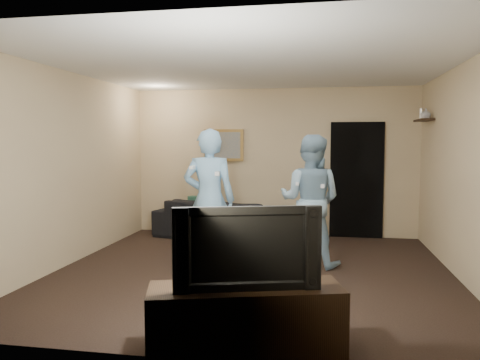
% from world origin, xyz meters
% --- Properties ---
extents(ground, '(5.00, 5.00, 0.00)m').
position_xyz_m(ground, '(0.00, 0.00, 0.00)').
color(ground, black).
rests_on(ground, ground).
extents(ceiling, '(5.00, 5.00, 0.04)m').
position_xyz_m(ceiling, '(0.00, 0.00, 2.60)').
color(ceiling, silver).
rests_on(ceiling, wall_back).
extents(wall_back, '(5.00, 0.04, 2.60)m').
position_xyz_m(wall_back, '(0.00, 2.50, 1.30)').
color(wall_back, tan).
rests_on(wall_back, ground).
extents(wall_front, '(5.00, 0.04, 2.60)m').
position_xyz_m(wall_front, '(0.00, -2.50, 1.30)').
color(wall_front, tan).
rests_on(wall_front, ground).
extents(wall_left, '(0.04, 5.00, 2.60)m').
position_xyz_m(wall_left, '(-2.50, 0.00, 1.30)').
color(wall_left, tan).
rests_on(wall_left, ground).
extents(wall_right, '(0.04, 5.00, 2.60)m').
position_xyz_m(wall_right, '(2.50, 0.00, 1.30)').
color(wall_right, tan).
rests_on(wall_right, ground).
extents(sofa, '(2.42, 1.41, 0.66)m').
position_xyz_m(sofa, '(-0.85, 1.99, 0.33)').
color(sofa, black).
rests_on(sofa, ground).
extents(throw_pillow, '(0.49, 0.29, 0.47)m').
position_xyz_m(throw_pillow, '(-1.20, 1.99, 0.48)').
color(throw_pillow, '#18483D').
rests_on(throw_pillow, sofa).
extents(painting_frame, '(0.72, 0.05, 0.57)m').
position_xyz_m(painting_frame, '(-0.90, 2.48, 1.60)').
color(painting_frame, olive).
rests_on(painting_frame, wall_back).
extents(painting_canvas, '(0.62, 0.01, 0.47)m').
position_xyz_m(painting_canvas, '(-0.90, 2.45, 1.60)').
color(painting_canvas, slate).
rests_on(painting_canvas, painting_frame).
extents(doorway, '(0.90, 0.06, 2.00)m').
position_xyz_m(doorway, '(1.45, 2.47, 1.00)').
color(doorway, black).
rests_on(doorway, ground).
extents(light_switch, '(0.08, 0.02, 0.12)m').
position_xyz_m(light_switch, '(0.85, 2.48, 1.30)').
color(light_switch, silver).
rests_on(light_switch, wall_back).
extents(wall_shelf, '(0.20, 0.60, 0.03)m').
position_xyz_m(wall_shelf, '(2.39, 1.80, 1.99)').
color(wall_shelf, black).
rests_on(wall_shelf, wall_right).
extents(shelf_vase, '(0.17, 0.17, 0.16)m').
position_xyz_m(shelf_vase, '(2.39, 1.67, 2.08)').
color(shelf_vase, '#ABABB0').
rests_on(shelf_vase, wall_shelf).
extents(shelf_figurine, '(0.06, 0.06, 0.18)m').
position_xyz_m(shelf_figurine, '(2.39, 1.99, 2.09)').
color(shelf_figurine, silver).
rests_on(shelf_figurine, wall_shelf).
extents(tv_console, '(1.60, 0.89, 0.54)m').
position_xyz_m(tv_console, '(0.29, -2.27, 0.25)').
color(tv_console, black).
rests_on(tv_console, ground).
extents(television, '(1.12, 0.45, 0.65)m').
position_xyz_m(television, '(0.29, -2.27, 0.85)').
color(television, black).
rests_on(television, tv_console).
extents(wii_player_left, '(0.71, 0.54, 1.82)m').
position_xyz_m(wii_player_left, '(-0.56, -0.00, 0.91)').
color(wii_player_left, '#7EB0DA').
rests_on(wii_player_left, ground).
extents(wii_player_right, '(0.99, 0.85, 1.75)m').
position_xyz_m(wii_player_right, '(0.71, 0.47, 0.88)').
color(wii_player_right, '#83A6BE').
rests_on(wii_player_right, ground).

